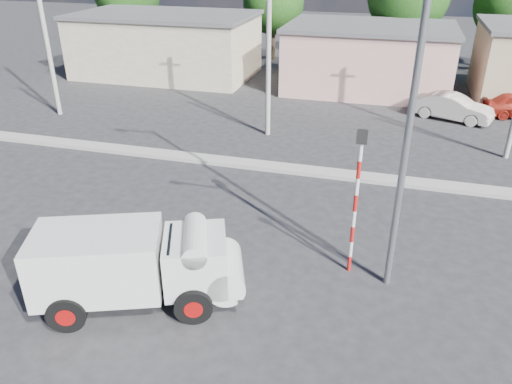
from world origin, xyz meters
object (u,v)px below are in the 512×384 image
(cyclist, at_px, (178,266))
(car_cream, at_px, (453,107))
(traffic_pole, at_px, (357,192))
(bicycle, at_px, (178,275))
(streetlight, at_px, (404,114))
(truck, at_px, (139,264))

(cyclist, xyz_separation_m, car_cream, (8.18, 17.69, -0.13))
(car_cream, bearing_deg, traffic_pole, -173.87)
(car_cream, height_order, traffic_pole, traffic_pole)
(bicycle, xyz_separation_m, streetlight, (5.35, 1.94, 4.42))
(truck, xyz_separation_m, cyclist, (0.74, 0.68, -0.40))
(truck, height_order, car_cream, truck)
(streetlight, bearing_deg, car_cream, 79.81)
(cyclist, xyz_separation_m, streetlight, (5.35, 1.94, 4.15))
(cyclist, bearing_deg, traffic_pole, -84.34)
(truck, bearing_deg, car_cream, 42.83)
(traffic_pole, height_order, streetlight, streetlight)
(car_cream, relative_size, streetlight, 0.46)
(traffic_pole, bearing_deg, truck, -150.44)
(truck, distance_m, bicycle, 1.21)
(bicycle, relative_size, traffic_pole, 0.47)
(bicycle, height_order, car_cream, car_cream)
(cyclist, height_order, traffic_pole, traffic_pole)
(car_cream, bearing_deg, truck, 173.93)
(truck, bearing_deg, streetlight, 2.04)
(cyclist, bearing_deg, streetlight, -91.32)
(bicycle, bearing_deg, car_cream, -46.09)
(truck, xyz_separation_m, car_cream, (8.92, 18.37, -0.53))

